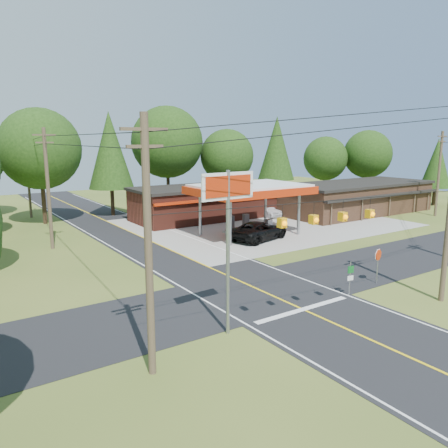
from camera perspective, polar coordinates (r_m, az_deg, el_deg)
ground at (r=26.88m, az=4.88°, el=-8.71°), size 120.00×120.00×0.00m
main_highway at (r=26.88m, az=4.88°, el=-8.69°), size 8.00×120.00×0.02m
cross_road at (r=26.88m, az=4.88°, el=-8.68°), size 70.00×7.00×0.02m
lane_center_yellow at (r=26.87m, az=4.88°, el=-8.65°), size 0.15×110.00×0.00m
gas_canopy at (r=41.37m, az=3.40°, el=4.35°), size 10.60×7.40×4.88m
convenience_store at (r=50.42m, az=-2.63°, el=2.86°), size 16.40×7.55×3.80m
strip_building at (r=57.04m, az=16.87°, el=3.34°), size 20.40×8.75×3.80m
utility_pole_near_left at (r=16.46m, az=-9.87°, el=-2.67°), size 1.80×0.30×10.00m
utility_pole_far_left at (r=38.66m, az=-22.01°, el=4.49°), size 1.80×0.30×10.00m
utility_pole_far_right at (r=57.73m, az=26.27°, el=6.05°), size 1.80×0.30×10.00m
utility_pole_north at (r=55.62m, az=-24.22°, el=5.61°), size 0.30×0.30×9.50m
overhead_beacons at (r=20.45m, az=13.55°, el=2.73°), size 17.04×2.04×1.03m
treeline_backdrop at (r=46.79m, az=-13.12°, el=8.81°), size 70.27×51.59×13.30m
suv_car at (r=39.93m, az=4.66°, el=-0.88°), size 7.45×7.45×1.70m
sedan_car at (r=52.42m, az=5.48°, el=1.88°), size 4.61×4.61×1.57m
big_stop_sign at (r=19.61m, az=0.54°, el=1.57°), size 2.86×0.29×7.71m
octagonal_stop_sign at (r=29.30m, az=19.49°, el=-4.19°), size 0.79×0.20×2.28m
route_sign_post at (r=26.68m, az=16.16°, el=-6.48°), size 0.42×0.12×2.07m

